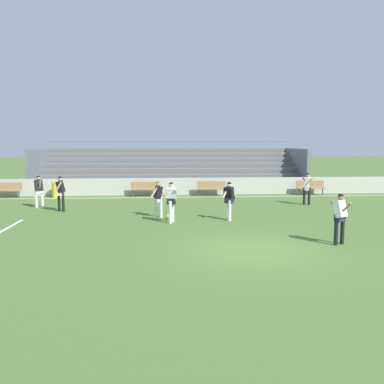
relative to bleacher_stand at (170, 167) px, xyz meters
The scene contains 18 objects.
ground_plane 17.62m from the bleacher_stand, 82.64° to the right, with size 160.00×160.00×0.00m, color #4C6B30.
field_line_sideline 5.69m from the bleacher_stand, 65.79° to the right, with size 44.00×0.12×0.01m, color white.
field_line_penalty_mark 15.52m from the bleacher_stand, 115.55° to the right, with size 0.12×4.40×0.01m, color white.
sideline_wall 4.50m from the bleacher_stand, 59.23° to the right, with size 48.00×0.16×1.08m, color #BCB7AD.
bleacher_stand is the anchor object (origin of this frame).
bench_far_right 5.18m from the bleacher_stand, 60.64° to the right, with size 1.80×0.40×0.90m.
bench_centre_sideline 9.97m from the bleacher_stand, 26.56° to the right, with size 1.80×0.40×0.90m.
bench_near_wall_gap 4.82m from the bleacher_stand, 110.15° to the right, with size 1.80×0.40×0.90m.
bench_near_bin 11.02m from the bleacher_stand, 156.18° to the right, with size 1.80×0.40×0.90m.
trash_bin 8.40m from the bleacher_stand, 147.20° to the right, with size 0.57×0.57×0.94m, color yellow.
player_white_dropping_back 12.85m from the bleacher_stand, 90.81° to the right, with size 0.51×0.60×1.72m.
player_dark_challenging 11.53m from the bleacher_stand, 93.69° to the right, with size 0.70×0.47×1.63m.
player_dark_pressing_high 12.71m from the bleacher_stand, 79.47° to the right, with size 0.68×0.51×1.67m.
player_white_wide_right 11.10m from the bleacher_stand, 49.44° to the right, with size 0.52×0.64×1.72m.
player_white_deep_cover 17.73m from the bleacher_stand, 72.66° to the right, with size 0.52×0.73×1.70m.
player_dark_wide_left 10.88m from the bleacher_stand, 129.56° to the right, with size 0.51×0.69×1.66m.
player_dark_trailing_run 11.11m from the bleacher_stand, 119.72° to the right, with size 0.42×0.52×1.71m.
soccer_ball 12.14m from the bleacher_stand, 91.39° to the right, with size 0.22×0.22×0.22m, color yellow.
Camera 1 is at (-2.76, -12.33, 3.39)m, focal length 38.16 mm.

